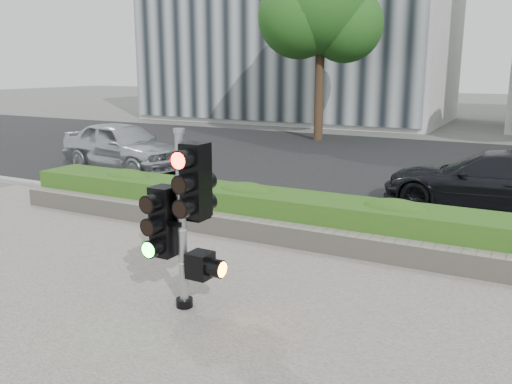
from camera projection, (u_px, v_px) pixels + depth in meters
ground at (234, 288)px, 7.26m from camera, size 120.00×120.00×0.00m
sidewalk at (101, 379)px, 5.10m from camera, size 16.00×11.00×0.03m
road at (405, 167)px, 15.87m from camera, size 60.00×13.00×0.02m
curb at (320, 224)px, 9.96m from camera, size 60.00×0.25×0.12m
stone_wall at (292, 235)px, 8.85m from camera, size 12.00×0.32×0.34m
hedge at (308, 216)px, 9.37m from camera, size 12.00×1.00×0.68m
tree_left at (321, 9)px, 20.72m from camera, size 4.61×4.03×7.34m
traffic_signal at (185, 211)px, 6.36m from camera, size 0.75×0.55×2.18m
car_silver at (123, 146)px, 15.37m from camera, size 4.24×2.27×1.37m
car_dark at (492, 181)px, 10.91m from camera, size 4.30×1.84×1.24m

